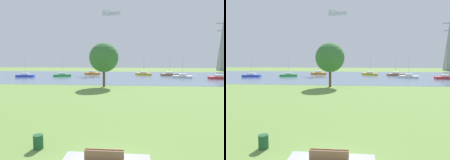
% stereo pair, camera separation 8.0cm
% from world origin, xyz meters
% --- Properties ---
extents(ground_plane, '(160.00, 160.00, 0.00)m').
position_xyz_m(ground_plane, '(0.00, 22.00, 0.00)').
color(ground_plane, olive).
extents(bench_facing_water, '(1.80, 0.48, 0.89)m').
position_xyz_m(bench_facing_water, '(0.00, 0.27, 0.47)').
color(bench_facing_water, '#B49790').
rests_on(bench_facing_water, concrete_pad).
extents(litter_bin, '(0.56, 0.56, 0.80)m').
position_xyz_m(litter_bin, '(-4.04, 1.99, 0.40)').
color(litter_bin, '#1E512D').
rests_on(litter_bin, ground).
extents(water_surface, '(140.00, 40.00, 0.02)m').
position_xyz_m(water_surface, '(0.00, 50.00, 0.01)').
color(water_surface, slate).
rests_on(water_surface, ground).
extents(sailboat_brown, '(5.02, 2.55, 6.33)m').
position_xyz_m(sailboat_brown, '(12.38, 53.52, 0.46)').
color(sailboat_brown, brown).
rests_on(sailboat_brown, water_surface).
extents(sailboat_white, '(5.03, 2.91, 5.67)m').
position_xyz_m(sailboat_white, '(14.46, 46.24, 0.45)').
color(sailboat_white, white).
rests_on(sailboat_white, water_surface).
extents(sailboat_blue, '(4.92, 1.93, 5.26)m').
position_xyz_m(sailboat_blue, '(-27.29, 45.09, 0.44)').
color(sailboat_blue, blue).
rests_on(sailboat_blue, water_surface).
extents(sailboat_orange, '(5.03, 2.75, 8.05)m').
position_xyz_m(sailboat_orange, '(-10.86, 55.69, 0.48)').
color(sailboat_orange, orange).
rests_on(sailboat_orange, water_surface).
extents(sailboat_red, '(4.92, 1.93, 7.12)m').
position_xyz_m(sailboat_red, '(22.71, 44.41, 0.46)').
color(sailboat_red, red).
rests_on(sailboat_red, water_surface).
extents(sailboat_yellow, '(5.03, 2.89, 5.68)m').
position_xyz_m(sailboat_yellow, '(5.05, 54.94, 0.45)').
color(sailboat_yellow, yellow).
rests_on(sailboat_yellow, water_surface).
extents(sailboat_green, '(5.03, 2.86, 5.42)m').
position_xyz_m(sailboat_green, '(-18.02, 48.07, 0.45)').
color(sailboat_green, green).
rests_on(sailboat_green, water_surface).
extents(tree_mid_shore, '(5.20, 5.20, 7.84)m').
position_xyz_m(tree_mid_shore, '(-3.62, 28.02, 5.22)').
color(tree_mid_shore, brown).
rests_on(tree_mid_shore, ground).
extents(electricity_pylon, '(6.40, 4.40, 24.10)m').
position_xyz_m(electricity_pylon, '(39.03, 82.29, 12.07)').
color(electricity_pylon, gray).
rests_on(electricity_pylon, ground).
extents(light_aircraft, '(6.48, 8.42, 2.10)m').
position_xyz_m(light_aircraft, '(-5.84, 65.40, 20.51)').
color(light_aircraft, silver).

